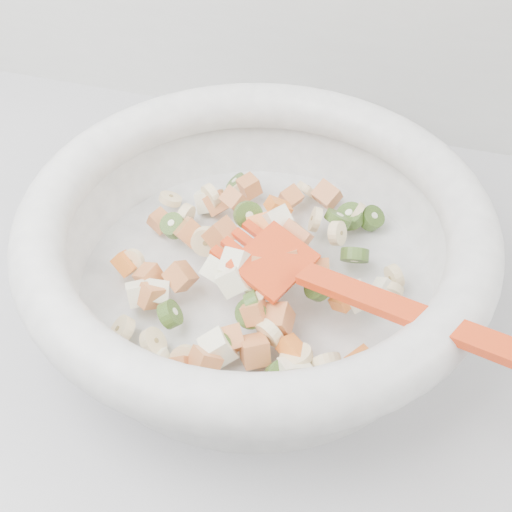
# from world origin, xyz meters

# --- Properties ---
(counter) EXTENTS (2.00, 0.60, 0.90)m
(counter) POSITION_xyz_m (0.00, 1.45, 0.45)
(counter) COLOR #949599
(counter) RESTS_ON ground
(mixing_bowl) EXTENTS (0.45, 0.41, 0.12)m
(mixing_bowl) POSITION_xyz_m (0.05, 1.44, 0.96)
(mixing_bowl) COLOR white
(mixing_bowl) RESTS_ON counter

